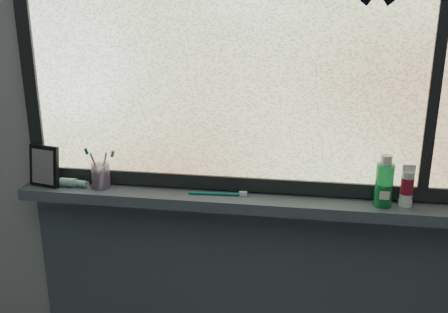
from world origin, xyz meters
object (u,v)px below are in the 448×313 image
toothbrush_cup (101,176)px  cream_tube (407,184)px  mouthwash_bottle (384,181)px  vanity_mirror (44,166)px

toothbrush_cup → cream_tube: 1.06m
mouthwash_bottle → cream_tube: bearing=12.2°
mouthwash_bottle → cream_tube: (0.08, 0.02, -0.01)m
cream_tube → mouthwash_bottle: bearing=-167.8°
mouthwash_bottle → cream_tube: 0.08m
mouthwash_bottle → cream_tube: mouthwash_bottle is taller
toothbrush_cup → cream_tube: size_ratio=0.86×
mouthwash_bottle → vanity_mirror: bearing=-180.0°
toothbrush_cup → cream_tube: bearing=0.2°
vanity_mirror → cream_tube: bearing=13.2°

